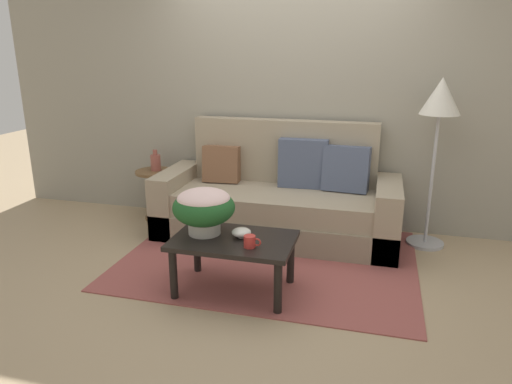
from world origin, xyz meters
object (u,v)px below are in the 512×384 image
Objects in this scene: couch at (279,202)px; side_table at (155,186)px; table_vase at (156,162)px; potted_plant at (204,207)px; coffee_mug at (250,241)px; snack_bowl at (241,232)px; floor_lamp at (440,111)px; coffee_table at (234,247)px.

side_table is at bearing 175.18° from couch.
table_vase reaches higher than side_table.
potted_plant is 0.46m from coffee_mug.
snack_bowl is 1.86m from table_vase.
side_table is at bearing 136.29° from snack_bowl.
table_vase is (-1.32, 1.29, 0.16)m from snack_bowl.
side_table reaches higher than coffee_mug.
side_table is 1.85m from snack_bowl.
floor_lamp is 10.66× the size of snack_bowl.
floor_lamp reaches higher than table_vase.
table_vase is at bearing 135.69° from snack_bowl.
side_table is at bearing -132.35° from table_vase.
coffee_table is at bearing -138.30° from floor_lamp.
table_vase is (-1.43, 1.45, 0.15)m from coffee_mug.
coffee_mug is at bearing -37.58° from coffee_table.
couch is at bearing 86.10° from coffee_table.
side_table is at bearing 179.92° from floor_lamp.
table_vase is at bearing 128.72° from potted_plant.
floor_lamp is at bearing 36.66° from potted_plant.
couch is 4.92× the size of potted_plant.
snack_bowl is at bearing 33.05° from coffee_table.
snack_bowl is (0.29, -0.00, -0.17)m from potted_plant.
snack_bowl is (-0.03, -1.16, 0.13)m from couch.
floor_lamp is 2.81m from table_vase.
floor_lamp is 2.21m from potted_plant.
couch reaches higher than table_vase.
potted_plant is 3.70× the size of coffee_mug.
floor_lamp is 2.06m from snack_bowl.
potted_plant reaches higher than side_table.
couch is 1.17m from snack_bowl.
couch is 15.88× the size of snack_bowl.
side_table is 1.67m from potted_plant.
side_table is at bearing 135.24° from coffee_mug.
table_vase is at bearing 133.84° from coffee_table.
potted_plant is 1.65m from table_vase.
coffee_table is 0.58× the size of floor_lamp.
coffee_table is at bearing -45.55° from side_table.
side_table reaches higher than coffee_table.
side_table is 2.89m from floor_lamp.
table_vase is (-1.03, 1.29, -0.02)m from potted_plant.
table_vase is (0.01, 0.01, 0.25)m from side_table.
coffee_mug is at bearing -44.76° from side_table.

